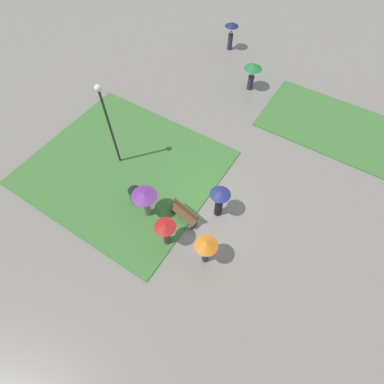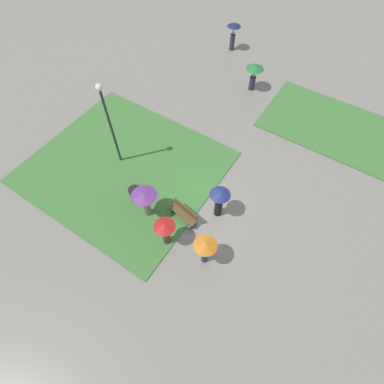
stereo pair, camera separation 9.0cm
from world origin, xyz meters
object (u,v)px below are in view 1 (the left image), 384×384
at_px(crowd_person_orange, 206,247).
at_px(lone_walker_far_path, 253,71).
at_px(trash_bin, 136,196).
at_px(crowd_person_purple, 145,199).
at_px(park_bench, 185,213).
at_px(crowd_person_red, 166,230).
at_px(lone_walker_near_lawn, 231,31).
at_px(crowd_person_navy, 220,199).
at_px(lamp_post, 107,118).

distance_m(crowd_person_orange, lone_walker_far_path, 12.51).
height_order(crowd_person_orange, lone_walker_far_path, crowd_person_orange).
distance_m(trash_bin, crowd_person_orange, 4.66).
bearing_deg(trash_bin, crowd_person_purple, -17.04).
relative_size(park_bench, crowd_person_red, 0.91).
bearing_deg(trash_bin, lone_walker_near_lawn, 100.16).
bearing_deg(park_bench, crowd_person_navy, 52.79).
distance_m(crowd_person_navy, crowd_person_purple, 3.42).
distance_m(crowd_person_red, lone_walker_far_path, 12.27).
bearing_deg(crowd_person_orange, lamp_post, 104.43).
bearing_deg(lone_walker_near_lawn, park_bench, 138.48).
height_order(park_bench, crowd_person_navy, crowd_person_navy).
bearing_deg(lone_walker_far_path, lone_walker_near_lawn, 116.24).
xyz_separation_m(crowd_person_navy, crowd_person_red, (-1.20, -2.60, -0.05)).
bearing_deg(crowd_person_red, crowd_person_navy, -56.80).
xyz_separation_m(crowd_person_navy, crowd_person_purple, (-2.85, -1.88, 0.15)).
bearing_deg(crowd_person_orange, lone_walker_near_lawn, 58.21).
distance_m(park_bench, crowd_person_orange, 2.52).
height_order(lamp_post, lone_walker_near_lawn, lamp_post).
distance_m(crowd_person_navy, crowd_person_red, 2.86).
relative_size(crowd_person_navy, crowd_person_purple, 1.02).
relative_size(park_bench, lone_walker_near_lawn, 0.78).
distance_m(trash_bin, crowd_person_purple, 1.33).
xyz_separation_m(crowd_person_purple, lone_walker_far_path, (-0.14, 11.42, -0.08)).
bearing_deg(crowd_person_navy, lone_walker_near_lawn, 155.31).
bearing_deg(trash_bin, park_bench, 10.97).
distance_m(crowd_person_red, lone_walker_near_lawn, 16.41).
bearing_deg(lone_walker_far_path, crowd_person_orange, -91.22).
bearing_deg(lone_walker_far_path, lamp_post, -127.09).
relative_size(lamp_post, crowd_person_navy, 2.64).
xyz_separation_m(crowd_person_navy, lone_walker_near_lawn, (-6.39, 12.97, 0.15)).
relative_size(crowd_person_purple, lone_walker_far_path, 1.03).
distance_m(trash_bin, lone_walker_far_path, 11.20).
bearing_deg(crowd_person_navy, lone_walker_far_path, 146.49).
bearing_deg(lamp_post, lone_walker_near_lawn, 90.81).
bearing_deg(crowd_person_red, crowd_person_purple, 34.57).
height_order(crowd_person_red, crowd_person_purple, crowd_person_purple).
bearing_deg(crowd_person_purple, lamp_post, 42.94).
xyz_separation_m(crowd_person_red, lone_walker_near_lawn, (-5.20, 15.57, 0.20)).
bearing_deg(lamp_post, crowd_person_red, -27.18).
height_order(crowd_person_navy, lone_walker_far_path, crowd_person_navy).
bearing_deg(lamp_post, crowd_person_orange, -18.95).
distance_m(lamp_post, crowd_person_navy, 6.49).
relative_size(crowd_person_orange, lone_walker_far_path, 1.02).
xyz_separation_m(lamp_post, lone_walker_far_path, (3.22, 9.56, -1.82)).
bearing_deg(lone_walker_near_lawn, crowd_person_navy, 144.54).
distance_m(lamp_post, lone_walker_near_lawn, 13.11).
distance_m(trash_bin, crowd_person_red, 2.86).
distance_m(crowd_person_navy, lone_walker_far_path, 10.00).
relative_size(crowd_person_red, crowd_person_orange, 0.95).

